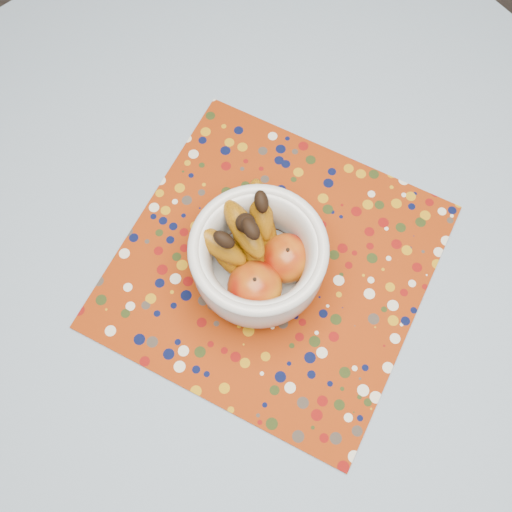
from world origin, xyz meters
The scene contains 4 objects.
table centered at (0.00, 0.00, 0.67)m, with size 1.20×1.20×0.75m.
tablecloth centered at (0.00, 0.00, 0.76)m, with size 1.32×1.32×0.01m, color #6388A5.
placemat centered at (0.04, -0.01, 0.76)m, with size 0.43×0.43×0.00m, color maroon.
fruit_bowl centered at (0.01, 0.00, 0.83)m, with size 0.19×0.20×0.15m.
Camera 1 is at (-0.17, -0.23, 1.59)m, focal length 42.00 mm.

